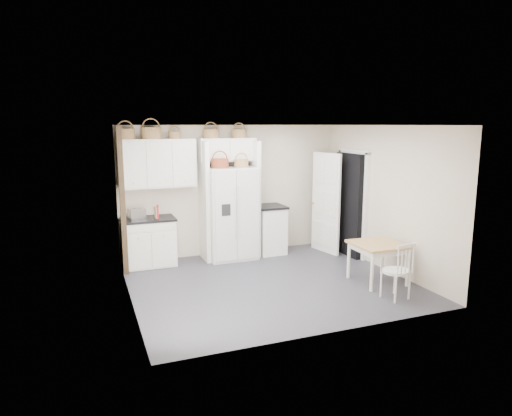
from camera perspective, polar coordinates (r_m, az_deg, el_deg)
name	(u,v)px	position (r m, az deg, el deg)	size (l,w,h in m)	color
floor	(270,283)	(7.75, 1.72, -9.30)	(4.50, 4.50, 0.00)	#33333D
ceiling	(271,125)	(7.29, 1.83, 10.31)	(4.50, 4.50, 0.00)	white
wall_back	(232,190)	(9.26, -3.03, 2.26)	(4.50, 4.50, 0.00)	beige
wall_left	(127,216)	(6.87, -15.80, -1.00)	(4.00, 4.00, 0.00)	beige
wall_right	(385,198)	(8.53, 15.86, 1.16)	(4.00, 4.00, 0.00)	beige
refrigerator	(231,213)	(8.94, -3.19, -0.62)	(0.93, 0.75, 1.80)	silver
base_cab_left	(149,243)	(8.77, -13.22, -4.26)	(0.93, 0.59, 0.87)	silver
base_cab_right	(269,230)	(9.38, 1.68, -2.77)	(0.54, 0.64, 0.95)	silver
dining_table	(378,263)	(7.94, 14.95, -6.61)	(0.81, 0.81, 0.67)	#A37C3D
windsor_chair	(396,271)	(7.26, 17.09, -7.55)	(0.42, 0.38, 0.86)	silver
counter_left	(148,219)	(8.67, -13.34, -1.36)	(0.97, 0.63, 0.04)	black
counter_right	(270,206)	(9.28, 1.70, 0.20)	(0.58, 0.69, 0.04)	black
toaster	(137,214)	(8.58, -14.67, -0.73)	(0.29, 0.17, 0.20)	silver
cookbook_red	(158,212)	(8.58, -12.18, -0.48)	(0.03, 0.16, 0.24)	red
cookbook_cream	(156,213)	(8.58, -12.39, -0.56)	(0.03, 0.14, 0.22)	beige
basket_upper_a	(126,134)	(8.59, -15.99, 8.88)	(0.33, 0.33, 0.18)	olive
basket_upper_b	(151,133)	(8.64, -12.96, 9.12)	(0.36, 0.36, 0.21)	olive
basket_upper_c	(175,135)	(8.71, -10.14, 8.96)	(0.23, 0.23, 0.13)	olive
basket_bridge_a	(211,134)	(8.87, -5.66, 9.23)	(0.30, 0.30, 0.17)	olive
basket_bridge_b	(239,134)	(9.04, -2.15, 9.27)	(0.29, 0.29, 0.16)	olive
basket_fridge_a	(220,163)	(8.64, -4.54, 5.60)	(0.33, 0.33, 0.17)	maroon
basket_fridge_b	(241,163)	(8.77, -1.85, 5.61)	(0.28, 0.28, 0.15)	olive
upper_cabinet	(158,163)	(8.68, -12.21, 5.48)	(1.40, 0.34, 0.90)	silver
bridge_cabinet	(227,150)	(8.97, -3.65, 7.28)	(1.12, 0.34, 0.45)	silver
fridge_panel_left	(204,202)	(8.82, -6.49, 0.80)	(0.08, 0.60, 2.30)	silver
fridge_panel_right	(254,199)	(9.12, -0.28, 1.19)	(0.08, 0.60, 2.30)	silver
trim_post	(122,202)	(8.20, -16.35, 0.78)	(0.09, 0.09, 2.60)	black
doorway_void	(350,205)	(9.33, 11.67, 0.40)	(0.18, 0.85, 2.05)	black
door_slab	(326,203)	(9.43, 8.73, 0.60)	(0.80, 0.04, 2.05)	white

